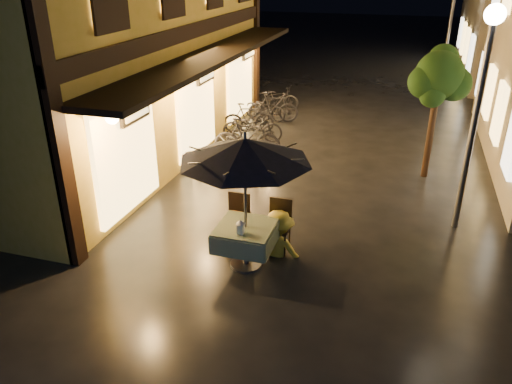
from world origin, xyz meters
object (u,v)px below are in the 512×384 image
(person_orange, at_px, (233,212))
(cafe_table, at_px, (246,236))
(table_lantern, at_px, (241,226))
(person_yellow, at_px, (279,213))
(bicycle_0, at_px, (211,155))
(patio_umbrella, at_px, (245,150))
(streetlamp_near, at_px, (482,82))

(person_orange, bearing_deg, cafe_table, 109.51)
(table_lantern, distance_m, person_yellow, 0.94)
(person_yellow, relative_size, bicycle_0, 1.04)
(bicycle_0, bearing_deg, person_orange, -172.87)
(patio_umbrella, height_order, bicycle_0, patio_umbrella)
(person_orange, distance_m, bicycle_0, 3.84)
(table_lantern, height_order, bicycle_0, table_lantern)
(person_orange, bearing_deg, person_yellow, 165.67)
(cafe_table, distance_m, bicycle_0, 4.47)
(person_orange, bearing_deg, patio_umbrella, 109.51)
(streetlamp_near, relative_size, cafe_table, 4.27)
(streetlamp_near, distance_m, cafe_table, 5.00)
(person_yellow, bearing_deg, cafe_table, 54.67)
(streetlamp_near, bearing_deg, patio_umbrella, -144.20)
(bicycle_0, bearing_deg, table_lantern, -172.87)
(cafe_table, height_order, patio_umbrella, patio_umbrella)
(cafe_table, bearing_deg, person_yellow, 53.48)
(table_lantern, distance_m, bicycle_0, 4.72)
(streetlamp_near, relative_size, person_orange, 2.87)
(patio_umbrella, relative_size, person_orange, 1.67)
(cafe_table, height_order, table_lantern, table_lantern)
(patio_umbrella, height_order, person_yellow, patio_umbrella)
(person_orange, relative_size, person_yellow, 0.91)
(streetlamp_near, height_order, cafe_table, streetlamp_near)
(streetlamp_near, distance_m, patio_umbrella, 4.49)
(person_yellow, distance_m, bicycle_0, 4.24)
(table_lantern, bearing_deg, person_yellow, 62.90)
(streetlamp_near, height_order, bicycle_0, streetlamp_near)
(patio_umbrella, bearing_deg, person_orange, 128.75)
(table_lantern, xyz_separation_m, bicycle_0, (-2.20, 4.14, -0.51))
(streetlamp_near, height_order, patio_umbrella, streetlamp_near)
(table_lantern, height_order, person_orange, person_orange)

